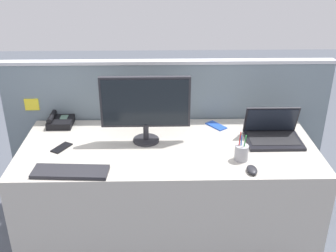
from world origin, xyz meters
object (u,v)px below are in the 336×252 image
(desk_phone, at_px, (60,121))
(cell_phone_blue_case, at_px, (216,126))
(desktop_monitor, at_px, (145,105))
(pen_cup, at_px, (241,152))
(cell_phone_black_slab, at_px, (62,148))
(computer_mouse_right_hand, at_px, (252,170))
(keyboard_main, at_px, (70,172))
(laptop, at_px, (273,133))

(desk_phone, height_order, cell_phone_blue_case, desk_phone)
(desktop_monitor, bearing_deg, cell_phone_blue_case, 22.61)
(pen_cup, bearing_deg, desk_phone, 156.79)
(desk_phone, relative_size, cell_phone_black_slab, 1.34)
(computer_mouse_right_hand, bearing_deg, desktop_monitor, 144.93)
(cell_phone_blue_case, bearing_deg, desk_phone, 140.92)
(keyboard_main, height_order, cell_phone_black_slab, keyboard_main)
(laptop, distance_m, keyboard_main, 1.34)
(desk_phone, distance_m, pen_cup, 1.32)
(keyboard_main, distance_m, computer_mouse_right_hand, 1.05)
(desktop_monitor, relative_size, laptop, 1.61)
(keyboard_main, relative_size, cell_phone_black_slab, 3.09)
(desktop_monitor, xyz_separation_m, laptop, (0.85, 0.00, -0.21))
(computer_mouse_right_hand, bearing_deg, cell_phone_blue_case, 100.00)
(cell_phone_blue_case, relative_size, cell_phone_black_slab, 1.08)
(cell_phone_black_slab, bearing_deg, desk_phone, 132.82)
(cell_phone_blue_case, bearing_deg, keyboard_main, 176.63)
(laptop, xyz_separation_m, desk_phone, (-1.47, 0.25, -0.02))
(keyboard_main, distance_m, pen_cup, 1.02)
(pen_cup, height_order, cell_phone_black_slab, pen_cup)
(desk_phone, xyz_separation_m, computer_mouse_right_hand, (1.25, -0.66, -0.01))
(cell_phone_black_slab, bearing_deg, computer_mouse_right_hand, 14.19)
(desktop_monitor, bearing_deg, cell_phone_black_slab, -169.98)
(desk_phone, height_order, cell_phone_black_slab, desk_phone)
(desktop_monitor, distance_m, laptop, 0.87)
(laptop, relative_size, keyboard_main, 0.82)
(pen_cup, relative_size, cell_phone_black_slab, 1.28)
(computer_mouse_right_hand, xyz_separation_m, cell_phone_black_slab, (-1.17, 0.31, -0.01))
(computer_mouse_right_hand, height_order, cell_phone_black_slab, computer_mouse_right_hand)
(cell_phone_blue_case, bearing_deg, desktop_monitor, 165.95)
(desktop_monitor, relative_size, cell_phone_blue_case, 3.78)
(desktop_monitor, xyz_separation_m, desk_phone, (-0.63, 0.25, -0.23))
(laptop, bearing_deg, keyboard_main, -162.54)
(keyboard_main, bearing_deg, desktop_monitor, 46.48)
(computer_mouse_right_hand, distance_m, cell_phone_blue_case, 0.63)
(computer_mouse_right_hand, xyz_separation_m, cell_phone_blue_case, (-0.13, 0.62, -0.01))
(computer_mouse_right_hand, bearing_deg, pen_cup, 103.22)
(desk_phone, bearing_deg, desktop_monitor, -22.02)
(desk_phone, bearing_deg, laptop, -9.77)
(desk_phone, xyz_separation_m, keyboard_main, (0.20, -0.65, -0.02))
(keyboard_main, relative_size, pen_cup, 2.41)
(laptop, bearing_deg, desk_phone, 170.23)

